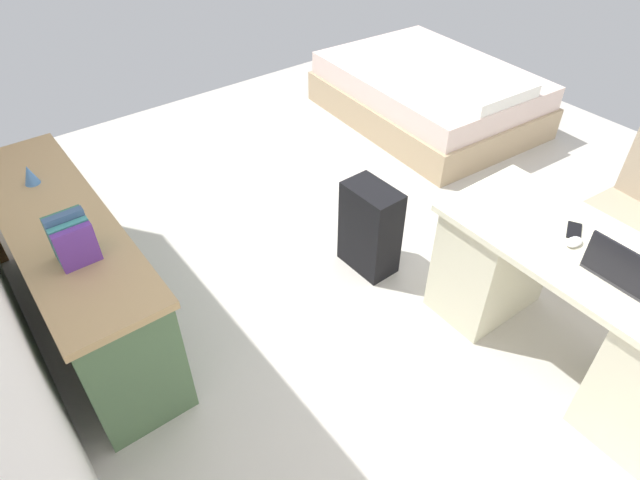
# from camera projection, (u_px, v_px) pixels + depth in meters

# --- Properties ---
(ground_plane) EXTENTS (5.61, 5.61, 0.00)m
(ground_plane) POSITION_uv_depth(u_px,v_px,m) (387.00, 232.00, 3.80)
(ground_plane) COLOR beige
(desk) EXTENTS (1.45, 0.68, 0.74)m
(desk) POSITION_uv_depth(u_px,v_px,m) (570.00, 305.00, 2.74)
(desk) COLOR beige
(desk) RESTS_ON ground_plane
(office_chair) EXTENTS (0.52, 0.52, 0.94)m
(office_chair) POSITION_uv_depth(u_px,v_px,m) (630.00, 222.00, 3.21)
(office_chair) COLOR black
(office_chair) RESTS_ON ground_plane
(credenza) EXTENTS (1.80, 0.48, 0.76)m
(credenza) POSITION_uv_depth(u_px,v_px,m) (77.00, 273.00, 2.93)
(credenza) COLOR #4C6B47
(credenza) RESTS_ON ground_plane
(bed) EXTENTS (1.98, 1.52, 0.58)m
(bed) POSITION_uv_depth(u_px,v_px,m) (429.00, 94.00, 4.94)
(bed) COLOR tan
(bed) RESTS_ON ground_plane
(suitcase_black) EXTENTS (0.36, 0.23, 0.60)m
(suitcase_black) POSITION_uv_depth(u_px,v_px,m) (370.00, 228.00, 3.36)
(suitcase_black) COLOR black
(suitcase_black) RESTS_ON ground_plane
(laptop) EXTENTS (0.31, 0.23, 0.21)m
(laptop) POSITION_uv_depth(u_px,v_px,m) (623.00, 270.00, 2.36)
(laptop) COLOR #333338
(laptop) RESTS_ON desk
(computer_mouse) EXTENTS (0.06, 0.10, 0.03)m
(computer_mouse) POSITION_uv_depth(u_px,v_px,m) (574.00, 242.00, 2.56)
(computer_mouse) COLOR white
(computer_mouse) RESTS_ON desk
(cell_phone_by_mouse) EXTENTS (0.12, 0.15, 0.01)m
(cell_phone_by_mouse) POSITION_uv_depth(u_px,v_px,m) (574.00, 231.00, 2.64)
(cell_phone_by_mouse) COLOR black
(cell_phone_by_mouse) RESTS_ON desk
(book_row) EXTENTS (0.15, 0.17, 0.24)m
(book_row) POSITION_uv_depth(u_px,v_px,m) (72.00, 239.00, 2.39)
(book_row) COLOR #613497
(book_row) RESTS_ON credenza
(figurine_small) EXTENTS (0.08, 0.08, 0.11)m
(figurine_small) POSITION_uv_depth(u_px,v_px,m) (30.00, 175.00, 2.88)
(figurine_small) COLOR #4C7FBF
(figurine_small) RESTS_ON credenza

